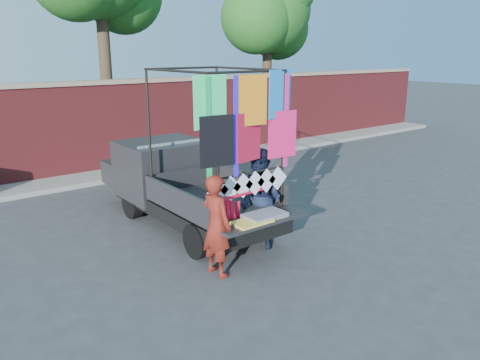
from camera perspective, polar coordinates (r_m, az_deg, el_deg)
ground at (r=8.26m, az=1.04°, el=-8.81°), size 90.00×90.00×0.00m
brick_wall at (r=13.85m, az=-17.51°, el=6.18°), size 30.00×0.45×2.61m
curb at (r=13.46m, az=-16.02°, el=0.52°), size 30.00×1.20×0.12m
tree_right at (r=18.63m, az=3.63°, el=19.64°), size 4.20×3.30×6.62m
pickup_truck at (r=9.75m, az=-7.94°, el=-0.23°), size 1.96×4.94×3.11m
woman at (r=7.21m, az=-2.89°, el=-5.57°), size 0.44×0.62×1.62m
man at (r=8.19m, az=2.44°, el=-2.32°), size 0.84×0.99×1.79m
streamer_bundle at (r=7.59m, az=-0.67°, el=-3.45°), size 1.02×0.13×0.70m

